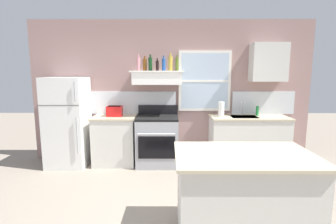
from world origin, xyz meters
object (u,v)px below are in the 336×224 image
(stove_range, at_px, (157,140))
(bottle_olive_oil_square, at_px, (177,64))
(bottle_champagne_gold_foil, at_px, (170,63))
(dish_soap_bottle, at_px, (257,111))
(refrigerator, at_px, (68,122))
(paper_towel_roll, at_px, (221,109))
(bottle_blue_liqueur, at_px, (164,64))
(kitchen_island, at_px, (243,196))
(bottle_dark_green_wine, at_px, (150,64))
(bottle_balsamic_dark, at_px, (157,66))
(toaster, at_px, (115,111))
(bottle_rose_pink, at_px, (139,64))
(bottle_amber_wine, at_px, (145,65))

(stove_range, xyz_separation_m, bottle_olive_oil_square, (0.36, 0.11, 1.40))
(bottle_champagne_gold_foil, height_order, dish_soap_bottle, bottle_champagne_gold_foil)
(refrigerator, relative_size, paper_towel_roll, 6.04)
(bottle_blue_liqueur, distance_m, kitchen_island, 2.78)
(bottle_dark_green_wine, bearing_deg, stove_range, -43.31)
(bottle_balsamic_dark, relative_size, bottle_blue_liqueur, 0.81)
(toaster, bearing_deg, bottle_rose_pink, 12.95)
(toaster, distance_m, bottle_olive_oil_square, 1.44)
(refrigerator, bearing_deg, kitchen_island, -39.16)
(paper_towel_roll, bearing_deg, bottle_balsamic_dark, 179.32)
(kitchen_island, bearing_deg, stove_range, 114.37)
(bottle_blue_liqueur, bearing_deg, toaster, -178.07)
(bottle_olive_oil_square, bearing_deg, bottle_amber_wine, 176.50)
(bottle_blue_liqueur, relative_size, kitchen_island, 0.19)
(stove_range, bearing_deg, paper_towel_roll, 1.82)
(dish_soap_bottle, bearing_deg, paper_towel_roll, -171.87)
(bottle_amber_wine, height_order, paper_towel_roll, bottle_amber_wine)
(bottle_dark_green_wine, bearing_deg, dish_soap_bottle, 0.52)
(bottle_balsamic_dark, xyz_separation_m, kitchen_island, (0.98, -2.22, -1.38))
(stove_range, xyz_separation_m, bottle_champagne_gold_foil, (0.24, 0.12, 1.42))
(bottle_champagne_gold_foil, bearing_deg, dish_soap_bottle, 0.48)
(paper_towel_roll, relative_size, dish_soap_bottle, 1.50)
(refrigerator, relative_size, bottle_balsamic_dark, 7.37)
(toaster, relative_size, bottle_rose_pink, 0.98)
(bottle_dark_green_wine, relative_size, bottle_balsamic_dark, 1.33)
(bottle_balsamic_dark, bearing_deg, dish_soap_bottle, 2.62)
(dish_soap_bottle, relative_size, kitchen_island, 0.13)
(refrigerator, xyz_separation_m, bottle_balsamic_dark, (1.65, 0.07, 1.02))
(bottle_rose_pink, bearing_deg, refrigerator, -172.34)
(refrigerator, xyz_separation_m, bottle_olive_oil_square, (2.01, 0.14, 1.05))
(toaster, relative_size, bottle_olive_oil_square, 1.08)
(bottle_rose_pink, distance_m, bottle_blue_liqueur, 0.47)
(toaster, height_order, bottle_olive_oil_square, bottle_olive_oil_square)
(bottle_amber_wine, distance_m, kitchen_island, 2.96)
(bottle_amber_wine, height_order, bottle_balsamic_dark, bottle_amber_wine)
(paper_towel_roll, distance_m, dish_soap_bottle, 0.71)
(bottle_balsamic_dark, distance_m, kitchen_island, 2.79)
(stove_range, bearing_deg, bottle_olive_oil_square, 17.25)
(paper_towel_roll, xyz_separation_m, dish_soap_bottle, (0.70, 0.10, -0.04))
(bottle_balsamic_dark, distance_m, bottle_olive_oil_square, 0.36)
(bottle_blue_liqueur, xyz_separation_m, dish_soap_bottle, (1.76, 0.06, -0.86))
(stove_range, relative_size, paper_towel_roll, 4.04)
(bottle_blue_liqueur, distance_m, dish_soap_bottle, 1.96)
(bottle_amber_wine, relative_size, bottle_balsamic_dark, 1.22)
(toaster, bearing_deg, dish_soap_bottle, 1.88)
(bottle_olive_oil_square, bearing_deg, bottle_rose_pink, 176.76)
(bottle_rose_pink, distance_m, dish_soap_bottle, 2.39)
(stove_range, bearing_deg, bottle_blue_liqueur, 34.21)
(bottle_balsamic_dark, relative_size, paper_towel_roll, 0.82)
(bottle_balsamic_dark, bearing_deg, toaster, -179.88)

